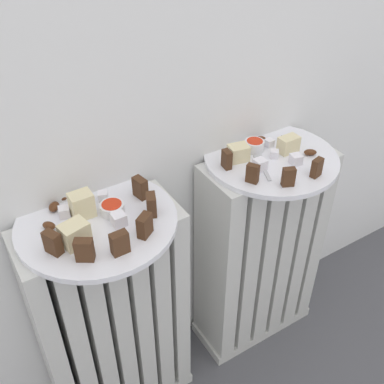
{
  "coord_description": "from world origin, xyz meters",
  "views": [
    {
      "loc": [
        -0.41,
        -0.38,
        1.18
      ],
      "look_at": [
        0.0,
        0.28,
        0.59
      ],
      "focal_mm": 42.98,
      "sensor_mm": 36.0,
      "label": 1
    }
  ],
  "objects_px": {
    "plate_left": "(97,222)",
    "plate_right": "(271,158)",
    "radiator_right": "(259,254)",
    "jam_bowl_left": "(112,208)",
    "radiator_left": "(114,322)",
    "fork": "(262,165)",
    "jam_bowl_right": "(254,145)"
  },
  "relations": [
    {
      "from": "radiator_right",
      "to": "jam_bowl_right",
      "type": "bearing_deg",
      "value": 116.44
    },
    {
      "from": "jam_bowl_right",
      "to": "jam_bowl_left",
      "type": "bearing_deg",
      "value": -174.23
    },
    {
      "from": "radiator_left",
      "to": "radiator_right",
      "type": "bearing_deg",
      "value": -0.0
    },
    {
      "from": "radiator_right",
      "to": "jam_bowl_left",
      "type": "height_order",
      "value": "jam_bowl_left"
    },
    {
      "from": "radiator_right",
      "to": "fork",
      "type": "distance_m",
      "value": 0.32
    },
    {
      "from": "plate_left",
      "to": "fork",
      "type": "height_order",
      "value": "fork"
    },
    {
      "from": "radiator_right",
      "to": "plate_right",
      "type": "relative_size",
      "value": 1.93
    },
    {
      "from": "jam_bowl_left",
      "to": "radiator_right",
      "type": "bearing_deg",
      "value": -0.2
    },
    {
      "from": "radiator_left",
      "to": "fork",
      "type": "height_order",
      "value": "fork"
    },
    {
      "from": "jam_bowl_left",
      "to": "radiator_left",
      "type": "bearing_deg",
      "value": -177.73
    },
    {
      "from": "plate_left",
      "to": "jam_bowl_left",
      "type": "bearing_deg",
      "value": 2.27
    },
    {
      "from": "jam_bowl_left",
      "to": "plate_right",
      "type": "bearing_deg",
      "value": -0.2
    },
    {
      "from": "radiator_left",
      "to": "plate_right",
      "type": "xyz_separation_m",
      "value": [
        0.43,
        0.0,
        0.31
      ]
    },
    {
      "from": "plate_left",
      "to": "jam_bowl_right",
      "type": "height_order",
      "value": "jam_bowl_right"
    },
    {
      "from": "radiator_right",
      "to": "jam_bowl_right",
      "type": "distance_m",
      "value": 0.33
    },
    {
      "from": "plate_left",
      "to": "jam_bowl_left",
      "type": "relative_size",
      "value": 6.59
    },
    {
      "from": "radiator_left",
      "to": "jam_bowl_left",
      "type": "height_order",
      "value": "jam_bowl_left"
    },
    {
      "from": "plate_right",
      "to": "jam_bowl_left",
      "type": "height_order",
      "value": "jam_bowl_left"
    },
    {
      "from": "plate_right",
      "to": "fork",
      "type": "distance_m",
      "value": 0.05
    },
    {
      "from": "jam_bowl_left",
      "to": "plate_left",
      "type": "bearing_deg",
      "value": -177.73
    },
    {
      "from": "radiator_left",
      "to": "jam_bowl_right",
      "type": "bearing_deg",
      "value": 5.48
    },
    {
      "from": "radiator_left",
      "to": "jam_bowl_left",
      "type": "relative_size",
      "value": 12.71
    },
    {
      "from": "radiator_left",
      "to": "plate_left",
      "type": "relative_size",
      "value": 1.93
    },
    {
      "from": "jam_bowl_left",
      "to": "fork",
      "type": "relative_size",
      "value": 0.48
    },
    {
      "from": "radiator_left",
      "to": "fork",
      "type": "bearing_deg",
      "value": -3.45
    },
    {
      "from": "radiator_left",
      "to": "jam_bowl_right",
      "type": "distance_m",
      "value": 0.53
    },
    {
      "from": "jam_bowl_left",
      "to": "jam_bowl_right",
      "type": "distance_m",
      "value": 0.38
    },
    {
      "from": "jam_bowl_left",
      "to": "fork",
      "type": "xyz_separation_m",
      "value": [
        0.35,
        -0.02,
        -0.01
      ]
    },
    {
      "from": "plate_left",
      "to": "radiator_right",
      "type": "bearing_deg",
      "value": -0.0
    },
    {
      "from": "plate_left",
      "to": "plate_right",
      "type": "distance_m",
      "value": 0.43
    },
    {
      "from": "plate_left",
      "to": "jam_bowl_right",
      "type": "xyz_separation_m",
      "value": [
        0.41,
        0.04,
        0.02
      ]
    },
    {
      "from": "plate_right",
      "to": "fork",
      "type": "bearing_deg",
      "value": -152.56
    }
  ]
}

